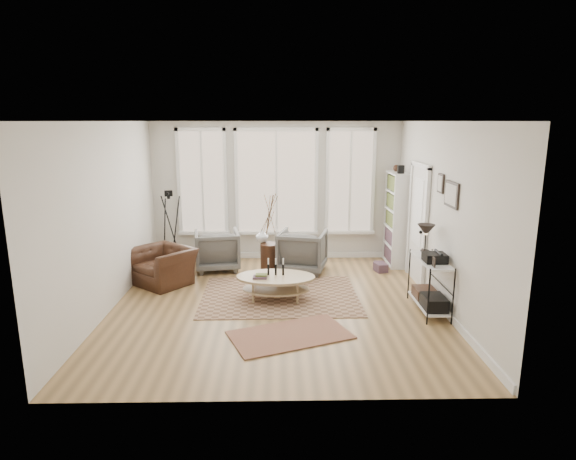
{
  "coord_description": "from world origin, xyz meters",
  "views": [
    {
      "loc": [
        0.04,
        -7.33,
        2.9
      ],
      "look_at": [
        0.2,
        0.6,
        1.1
      ],
      "focal_mm": 30.0,
      "sensor_mm": 36.0,
      "label": 1
    }
  ],
  "objects_px": {
    "accent_chair": "(163,266)",
    "armchair_right": "(302,251)",
    "low_shelf": "(430,279)",
    "armchair_left": "(217,250)",
    "side_table": "(270,234)",
    "coffee_table": "(275,281)",
    "bookcase": "(396,219)"
  },
  "relations": [
    {
      "from": "side_table",
      "to": "armchair_right",
      "type": "bearing_deg",
      "value": -3.32
    },
    {
      "from": "armchair_left",
      "to": "armchair_right",
      "type": "relative_size",
      "value": 0.97
    },
    {
      "from": "low_shelf",
      "to": "armchair_left",
      "type": "bearing_deg",
      "value": 148.02
    },
    {
      "from": "bookcase",
      "to": "accent_chair",
      "type": "height_order",
      "value": "bookcase"
    },
    {
      "from": "bookcase",
      "to": "armchair_right",
      "type": "relative_size",
      "value": 2.28
    },
    {
      "from": "accent_chair",
      "to": "armchair_right",
      "type": "bearing_deg",
      "value": 54.13
    },
    {
      "from": "armchair_left",
      "to": "armchair_right",
      "type": "bearing_deg",
      "value": 164.68
    },
    {
      "from": "accent_chair",
      "to": "side_table",
      "type": "bearing_deg",
      "value": 59.76
    },
    {
      "from": "coffee_table",
      "to": "accent_chair",
      "type": "bearing_deg",
      "value": 157.07
    },
    {
      "from": "low_shelf",
      "to": "bookcase",
      "type": "bearing_deg",
      "value": 88.72
    },
    {
      "from": "bookcase",
      "to": "side_table",
      "type": "height_order",
      "value": "bookcase"
    },
    {
      "from": "side_table",
      "to": "accent_chair",
      "type": "xyz_separation_m",
      "value": [
        -1.93,
        -0.72,
        -0.41
      ]
    },
    {
      "from": "bookcase",
      "to": "accent_chair",
      "type": "bearing_deg",
      "value": -165.83
    },
    {
      "from": "coffee_table",
      "to": "side_table",
      "type": "distance_m",
      "value": 1.65
    },
    {
      "from": "bookcase",
      "to": "low_shelf",
      "type": "bearing_deg",
      "value": -91.28
    },
    {
      "from": "low_shelf",
      "to": "armchair_right",
      "type": "height_order",
      "value": "low_shelf"
    },
    {
      "from": "bookcase",
      "to": "coffee_table",
      "type": "distance_m",
      "value": 3.23
    },
    {
      "from": "bookcase",
      "to": "coffee_table",
      "type": "height_order",
      "value": "bookcase"
    },
    {
      "from": "bookcase",
      "to": "coffee_table",
      "type": "xyz_separation_m",
      "value": [
        -2.45,
        -2.0,
        -0.64
      ]
    },
    {
      "from": "low_shelf",
      "to": "side_table",
      "type": "bearing_deg",
      "value": 140.06
    },
    {
      "from": "armchair_left",
      "to": "armchair_right",
      "type": "height_order",
      "value": "armchair_right"
    },
    {
      "from": "low_shelf",
      "to": "side_table",
      "type": "relative_size",
      "value": 0.85
    },
    {
      "from": "armchair_right",
      "to": "coffee_table",
      "type": "bearing_deg",
      "value": 85.53
    },
    {
      "from": "bookcase",
      "to": "armchair_left",
      "type": "distance_m",
      "value": 3.68
    },
    {
      "from": "coffee_table",
      "to": "accent_chair",
      "type": "relative_size",
      "value": 1.31
    },
    {
      "from": "accent_chair",
      "to": "armchair_left",
      "type": "bearing_deg",
      "value": 82.94
    },
    {
      "from": "side_table",
      "to": "low_shelf",
      "type": "bearing_deg",
      "value": -39.94
    },
    {
      "from": "bookcase",
      "to": "side_table",
      "type": "xyz_separation_m",
      "value": [
        -2.57,
        -0.41,
        -0.22
      ]
    },
    {
      "from": "coffee_table",
      "to": "armchair_right",
      "type": "distance_m",
      "value": 1.64
    },
    {
      "from": "coffee_table",
      "to": "side_table",
      "type": "height_order",
      "value": "side_table"
    },
    {
      "from": "coffee_table",
      "to": "accent_chair",
      "type": "xyz_separation_m",
      "value": [
        -2.05,
        0.87,
        0.01
      ]
    },
    {
      "from": "low_shelf",
      "to": "armchair_right",
      "type": "distance_m",
      "value": 2.79
    }
  ]
}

